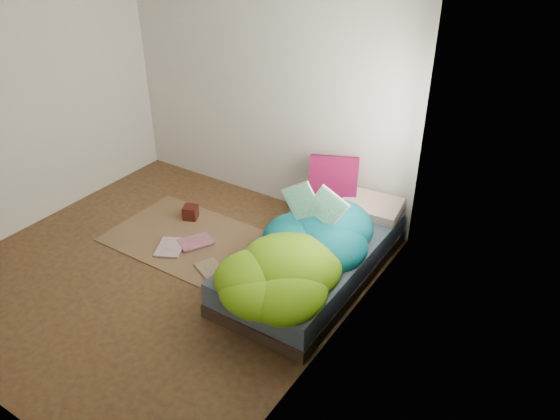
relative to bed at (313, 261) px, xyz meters
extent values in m
cube|color=#48291C|center=(-1.22, -0.72, -0.17)|extent=(3.50, 3.50, 0.00)
cube|color=silver|center=(-1.22, 1.03, 1.13)|extent=(3.50, 0.04, 2.60)
cube|color=silver|center=(-2.97, -0.72, 1.13)|extent=(0.04, 3.50, 2.60)
cube|color=silver|center=(0.53, -0.72, 1.13)|extent=(0.04, 3.50, 2.60)
cube|color=white|center=(0.52, 0.18, 1.23)|extent=(0.01, 1.00, 1.20)
cube|color=#382A1E|center=(0.00, 0.00, -0.11)|extent=(1.00, 2.00, 0.12)
cube|color=#43506C|center=(0.00, 0.00, 0.06)|extent=(0.98, 1.96, 0.22)
cube|color=brown|center=(-1.37, -0.17, -0.16)|extent=(1.60, 1.10, 0.01)
cube|color=beige|center=(0.19, 0.80, 0.24)|extent=(0.60, 0.40, 0.13)
cube|color=#55052D|center=(-0.24, 0.80, 0.41)|extent=(0.50, 0.33, 0.48)
cube|color=#3E120E|center=(-1.61, 0.15, -0.08)|extent=(0.19, 0.19, 0.15)
imported|color=silver|center=(-1.51, -0.47, -0.14)|extent=(0.37, 0.42, 0.03)
imported|color=#CE7794|center=(-1.35, -0.14, -0.14)|extent=(0.37, 0.41, 0.03)
imported|color=tan|center=(-0.89, -0.56, -0.15)|extent=(0.35, 0.31, 0.02)
camera|label=1|loc=(1.96, -3.56, 2.97)|focal=35.00mm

